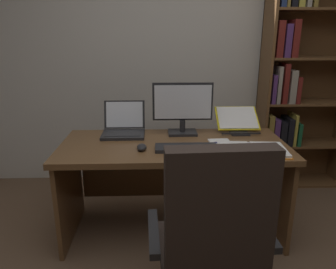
{
  "coord_description": "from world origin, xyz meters",
  "views": [
    {
      "loc": [
        -0.28,
        -1.22,
        1.46
      ],
      "look_at": [
        -0.21,
        0.88,
        0.8
      ],
      "focal_mm": 34.48,
      "sensor_mm": 36.0,
      "label": 1
    }
  ],
  "objects_px": {
    "reading_stand_with_book": "(237,120)",
    "notepad": "(221,144)",
    "open_binder": "(252,150)",
    "desk": "(173,165)",
    "computer_mouse": "(142,147)",
    "laptop": "(124,128)",
    "monitor": "(183,109)",
    "pen": "(224,143)",
    "keyboard": "(186,148)",
    "bookshelf": "(296,84)",
    "office_chair": "(212,254)"
  },
  "relations": [
    {
      "from": "reading_stand_with_book",
      "to": "notepad",
      "type": "bearing_deg",
      "value": -119.98
    },
    {
      "from": "monitor",
      "to": "pen",
      "type": "relative_size",
      "value": 3.27
    },
    {
      "from": "office_chair",
      "to": "keyboard",
      "type": "height_order",
      "value": "office_chair"
    },
    {
      "from": "desk",
      "to": "office_chair",
      "type": "xyz_separation_m",
      "value": [
        0.14,
        -0.92,
        -0.09
      ]
    },
    {
      "from": "bookshelf",
      "to": "pen",
      "type": "height_order",
      "value": "bookshelf"
    },
    {
      "from": "notepad",
      "to": "pen",
      "type": "distance_m",
      "value": 0.02
    },
    {
      "from": "bookshelf",
      "to": "computer_mouse",
      "type": "height_order",
      "value": "bookshelf"
    },
    {
      "from": "reading_stand_with_book",
      "to": "open_binder",
      "type": "xyz_separation_m",
      "value": [
        -0.01,
        -0.47,
        -0.08
      ]
    },
    {
      "from": "notepad",
      "to": "reading_stand_with_book",
      "type": "bearing_deg",
      "value": 60.02
    },
    {
      "from": "keyboard",
      "to": "pen",
      "type": "distance_m",
      "value": 0.29
    },
    {
      "from": "monitor",
      "to": "computer_mouse",
      "type": "height_order",
      "value": "monitor"
    },
    {
      "from": "laptop",
      "to": "notepad",
      "type": "relative_size",
      "value": 1.52
    },
    {
      "from": "laptop",
      "to": "reading_stand_with_book",
      "type": "xyz_separation_m",
      "value": [
        0.9,
        0.06,
        0.04
      ]
    },
    {
      "from": "keyboard",
      "to": "open_binder",
      "type": "relative_size",
      "value": 0.88
    },
    {
      "from": "office_chair",
      "to": "notepad",
      "type": "relative_size",
      "value": 4.88
    },
    {
      "from": "notepad",
      "to": "pen",
      "type": "relative_size",
      "value": 1.5
    },
    {
      "from": "desk",
      "to": "laptop",
      "type": "bearing_deg",
      "value": 156.54
    },
    {
      "from": "monitor",
      "to": "bookshelf",
      "type": "bearing_deg",
      "value": 27.89
    },
    {
      "from": "monitor",
      "to": "keyboard",
      "type": "xyz_separation_m",
      "value": [
        -0.0,
        -0.36,
        -0.19
      ]
    },
    {
      "from": "monitor",
      "to": "open_binder",
      "type": "relative_size",
      "value": 0.96
    },
    {
      "from": "monitor",
      "to": "pen",
      "type": "bearing_deg",
      "value": -44.08
    },
    {
      "from": "bookshelf",
      "to": "reading_stand_with_book",
      "type": "xyz_separation_m",
      "value": [
        -0.67,
        -0.52,
        -0.21
      ]
    },
    {
      "from": "notepad",
      "to": "desk",
      "type": "bearing_deg",
      "value": 162.07
    },
    {
      "from": "keyboard",
      "to": "desk",
      "type": "bearing_deg",
      "value": 111.68
    },
    {
      "from": "monitor",
      "to": "pen",
      "type": "height_order",
      "value": "monitor"
    },
    {
      "from": "desk",
      "to": "computer_mouse",
      "type": "height_order",
      "value": "computer_mouse"
    },
    {
      "from": "keyboard",
      "to": "pen",
      "type": "relative_size",
      "value": 3.0
    },
    {
      "from": "laptop",
      "to": "reading_stand_with_book",
      "type": "height_order",
      "value": "laptop"
    },
    {
      "from": "laptop",
      "to": "reading_stand_with_book",
      "type": "relative_size",
      "value": 0.96
    },
    {
      "from": "monitor",
      "to": "desk",
      "type": "bearing_deg",
      "value": -117.11
    },
    {
      "from": "office_chair",
      "to": "keyboard",
      "type": "xyz_separation_m",
      "value": [
        -0.06,
        0.71,
        0.29
      ]
    },
    {
      "from": "reading_stand_with_book",
      "to": "notepad",
      "type": "height_order",
      "value": "reading_stand_with_book"
    },
    {
      "from": "pen",
      "to": "reading_stand_with_book",
      "type": "bearing_deg",
      "value": 62.69
    },
    {
      "from": "office_chair",
      "to": "reading_stand_with_book",
      "type": "relative_size",
      "value": 3.09
    },
    {
      "from": "monitor",
      "to": "computer_mouse",
      "type": "distance_m",
      "value": 0.5
    },
    {
      "from": "laptop",
      "to": "notepad",
      "type": "distance_m",
      "value": 0.76
    },
    {
      "from": "desk",
      "to": "monitor",
      "type": "bearing_deg",
      "value": 62.89
    },
    {
      "from": "monitor",
      "to": "reading_stand_with_book",
      "type": "distance_m",
      "value": 0.46
    },
    {
      "from": "desk",
      "to": "keyboard",
      "type": "height_order",
      "value": "keyboard"
    },
    {
      "from": "office_chair",
      "to": "monitor",
      "type": "bearing_deg",
      "value": 91.01
    },
    {
      "from": "open_binder",
      "to": "office_chair",
      "type": "bearing_deg",
      "value": -113.95
    },
    {
      "from": "bookshelf",
      "to": "monitor",
      "type": "bearing_deg",
      "value": -152.11
    },
    {
      "from": "monitor",
      "to": "notepad",
      "type": "xyz_separation_m",
      "value": [
        0.25,
        -0.26,
        -0.19
      ]
    },
    {
      "from": "monitor",
      "to": "open_binder",
      "type": "xyz_separation_m",
      "value": [
        0.43,
        -0.41,
        -0.19
      ]
    },
    {
      "from": "open_binder",
      "to": "notepad",
      "type": "bearing_deg",
      "value": 145.81
    },
    {
      "from": "open_binder",
      "to": "reading_stand_with_book",
      "type": "bearing_deg",
      "value": 93.31
    },
    {
      "from": "bookshelf",
      "to": "keyboard",
      "type": "relative_size",
      "value": 4.96
    },
    {
      "from": "laptop",
      "to": "open_binder",
      "type": "height_order",
      "value": "laptop"
    },
    {
      "from": "reading_stand_with_book",
      "to": "keyboard",
      "type": "bearing_deg",
      "value": -136.3
    },
    {
      "from": "open_binder",
      "to": "notepad",
      "type": "xyz_separation_m",
      "value": [
        -0.18,
        0.14,
        -0.01
      ]
    }
  ]
}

